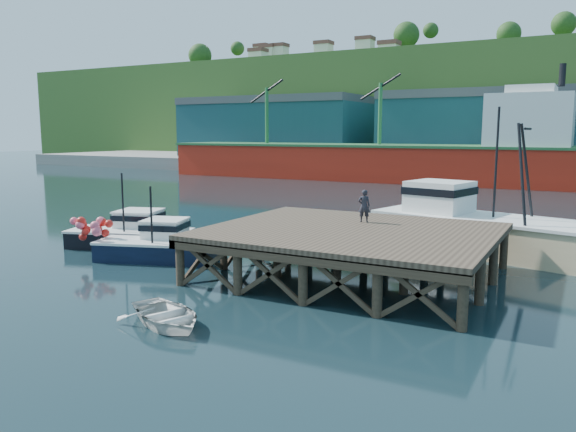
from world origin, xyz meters
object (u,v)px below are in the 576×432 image
Objects in this scene: boat_navy at (160,244)px; dinghy at (167,315)px; trawler at (478,223)px; dockworker at (364,206)px; boat_black at (132,233)px.

dinghy is (6.76, -7.43, -0.39)m from boat_navy.
dockworker is at bearing -111.23° from trawler.
trawler is at bearing -149.46° from dockworker.
dockworker is at bearing -10.63° from boat_black.
boat_navy is 1.80× the size of dinghy.
dinghy is 11.44m from dockworker.
boat_black is at bearing -16.77° from dockworker.
dockworker is (9.49, 3.39, 2.14)m from boat_navy.
boat_black is 0.60× the size of trawler.
trawler reaches higher than boat_black.
boat_navy is 0.53× the size of trawler.
boat_navy is 0.89× the size of boat_black.
trawler is (17.14, 7.47, 0.80)m from boat_black.
boat_navy reaches higher than dockworker.
boat_navy is 10.30m from dockworker.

